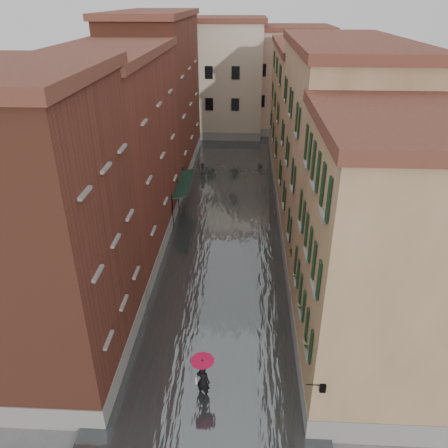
# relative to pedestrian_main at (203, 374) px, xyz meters

# --- Properties ---
(ground) EXTENTS (120.00, 120.00, 0.00)m
(ground) POSITION_rel_pedestrian_main_xyz_m (0.24, 4.00, -1.28)
(ground) COLOR #57585A
(ground) RESTS_ON ground
(floodwater) EXTENTS (10.00, 60.00, 0.20)m
(floodwater) POSITION_rel_pedestrian_main_xyz_m (0.24, 17.00, -1.18)
(floodwater) COLOR #464C4E
(floodwater) RESTS_ON ground
(building_left_near) EXTENTS (6.00, 8.00, 13.00)m
(building_left_near) POSITION_rel_pedestrian_main_xyz_m (-6.76, 2.00, 5.22)
(building_left_near) COLOR brown
(building_left_near) RESTS_ON ground
(building_left_mid) EXTENTS (6.00, 14.00, 12.50)m
(building_left_mid) POSITION_rel_pedestrian_main_xyz_m (-6.76, 13.00, 4.97)
(building_left_mid) COLOR brown
(building_left_mid) RESTS_ON ground
(building_left_far) EXTENTS (6.00, 16.00, 14.00)m
(building_left_far) POSITION_rel_pedestrian_main_xyz_m (-6.76, 28.00, 5.72)
(building_left_far) COLOR brown
(building_left_far) RESTS_ON ground
(building_right_near) EXTENTS (6.00, 8.00, 11.50)m
(building_right_near) POSITION_rel_pedestrian_main_xyz_m (7.24, 2.00, 4.47)
(building_right_near) COLOR olive
(building_right_near) RESTS_ON ground
(building_right_mid) EXTENTS (6.00, 14.00, 13.00)m
(building_right_mid) POSITION_rel_pedestrian_main_xyz_m (7.24, 13.00, 5.22)
(building_right_mid) COLOR tan
(building_right_mid) RESTS_ON ground
(building_right_far) EXTENTS (6.00, 16.00, 11.50)m
(building_right_far) POSITION_rel_pedestrian_main_xyz_m (7.24, 28.00, 4.47)
(building_right_far) COLOR olive
(building_right_far) RESTS_ON ground
(building_end_cream) EXTENTS (12.00, 9.00, 13.00)m
(building_end_cream) POSITION_rel_pedestrian_main_xyz_m (-2.76, 42.00, 5.22)
(building_end_cream) COLOR beige
(building_end_cream) RESTS_ON ground
(building_end_pink) EXTENTS (10.00, 9.00, 12.00)m
(building_end_pink) POSITION_rel_pedestrian_main_xyz_m (6.24, 44.00, 4.72)
(building_end_pink) COLOR #D0A592
(building_end_pink) RESTS_ON ground
(awning_near) EXTENTS (1.09, 3.00, 2.80)m
(awning_near) POSITION_rel_pedestrian_main_xyz_m (-3.25, 16.83, 1.19)
(awning_near) COLOR black
(awning_near) RESTS_ON ground
(awning_far) EXTENTS (1.09, 2.90, 2.80)m
(awning_far) POSITION_rel_pedestrian_main_xyz_m (-3.25, 19.71, 1.18)
(awning_far) COLOR black
(awning_far) RESTS_ON ground
(wall_lantern) EXTENTS (0.71, 0.22, 0.35)m
(wall_lantern) POSITION_rel_pedestrian_main_xyz_m (4.57, -2.00, 1.73)
(wall_lantern) COLOR black
(wall_lantern) RESTS_ON ground
(window_planters) EXTENTS (0.59, 10.37, 0.84)m
(window_planters) POSITION_rel_pedestrian_main_xyz_m (4.36, 4.59, 2.23)
(window_planters) COLOR brown
(window_planters) RESTS_ON ground
(pedestrian_main) EXTENTS (1.03, 1.03, 2.06)m
(pedestrian_main) POSITION_rel_pedestrian_main_xyz_m (0.00, 0.00, 0.00)
(pedestrian_main) COLOR black
(pedestrian_main) RESTS_ON ground
(pedestrian_far) EXTENTS (0.87, 0.79, 1.46)m
(pedestrian_far) POSITION_rel_pedestrian_main_xyz_m (-2.45, 25.82, -0.55)
(pedestrian_far) COLOR black
(pedestrian_far) RESTS_ON ground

